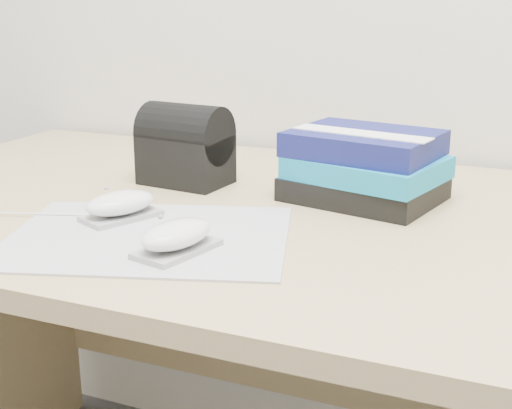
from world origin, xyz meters
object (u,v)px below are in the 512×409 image
at_px(mouse_front, 177,237).
at_px(desk, 329,339).
at_px(book_stack, 365,166).
at_px(pouch, 185,145).
at_px(mouse_rear, 121,205).

bearing_deg(mouse_front, desk, 68.22).
xyz_separation_m(desk, mouse_front, (-0.12, -0.29, 0.26)).
relative_size(book_stack, pouch, 1.69).
distance_m(desk, pouch, 0.41).
height_order(desk, book_stack, book_stack).
xyz_separation_m(book_stack, pouch, (-0.31, -0.02, 0.01)).
bearing_deg(book_stack, mouse_rear, -140.61).
distance_m(mouse_front, pouch, 0.35).
bearing_deg(book_stack, desk, -132.45).
xyz_separation_m(mouse_front, pouch, (-0.15, 0.31, 0.04)).
bearing_deg(book_stack, pouch, -176.10).
bearing_deg(book_stack, mouse_front, -114.80).
bearing_deg(mouse_rear, desk, 38.03).
bearing_deg(desk, mouse_rear, -141.97).
relative_size(mouse_front, pouch, 0.80).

